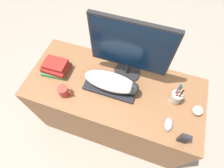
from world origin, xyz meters
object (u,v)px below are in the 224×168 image
object	(u,v)px
baseball	(198,111)
book_stack	(56,67)
computer_mouse	(168,124)
coffee_mug	(64,91)
phone	(184,139)
cat	(113,82)
monitor	(130,49)
pen_cup	(176,97)
keyboard	(110,87)

from	to	relation	value
baseball	book_stack	xyz separation A→B (m)	(-1.10, 0.01, 0.01)
computer_mouse	book_stack	size ratio (longest dim) A/B	0.46
coffee_mug	phone	xyz separation A→B (m)	(0.87, -0.07, 0.02)
cat	monitor	world-z (taller)	monitor
monitor	coffee_mug	size ratio (longest dim) A/B	5.41
pen_cup	book_stack	xyz separation A→B (m)	(-0.94, -0.03, -0.01)
cat	coffee_mug	distance (m)	0.36
keyboard	cat	bearing A→B (deg)	-0.00
baseball	coffee_mug	bearing A→B (deg)	-170.03
phone	cat	bearing A→B (deg)	157.10
phone	book_stack	size ratio (longest dim) A/B	0.58
keyboard	cat	world-z (taller)	cat
monitor	computer_mouse	world-z (taller)	monitor
monitor	coffee_mug	distance (m)	0.57
baseball	book_stack	distance (m)	1.10
pen_cup	keyboard	bearing A→B (deg)	-174.41
computer_mouse	baseball	size ratio (longest dim) A/B	1.42
cat	coffee_mug	xyz separation A→B (m)	(-0.32, -0.16, -0.04)
baseball	keyboard	bearing A→B (deg)	-179.69
coffee_mug	phone	size ratio (longest dim) A/B	0.84
pen_cup	book_stack	world-z (taller)	pen_cup
monitor	computer_mouse	distance (m)	0.57
pen_cup	phone	distance (m)	0.29
keyboard	cat	size ratio (longest dim) A/B	0.96
keyboard	computer_mouse	distance (m)	0.49
cat	coffee_mug	world-z (taller)	cat
monitor	computer_mouse	size ratio (longest dim) A/B	5.76
monitor	pen_cup	bearing A→B (deg)	-17.53
coffee_mug	book_stack	size ratio (longest dim) A/B	0.49
cat	book_stack	size ratio (longest dim) A/B	1.94
coffee_mug	pen_cup	bearing A→B (deg)	14.99
cat	pen_cup	xyz separation A→B (m)	(0.46, 0.05, -0.03)
keyboard	pen_cup	distance (m)	0.48
coffee_mug	pen_cup	distance (m)	0.81
cat	pen_cup	bearing A→B (deg)	5.81
pen_cup	baseball	bearing A→B (deg)	-14.86
keyboard	phone	distance (m)	0.61
cat	baseball	xyz separation A→B (m)	(0.62, 0.00, -0.05)
phone	book_stack	world-z (taller)	phone
keyboard	baseball	size ratio (longest dim) A/B	5.73
cat	monitor	size ratio (longest dim) A/B	0.73
pen_cup	coffee_mug	bearing A→B (deg)	-165.01
keyboard	monitor	world-z (taller)	monitor
cat	coffee_mug	size ratio (longest dim) A/B	3.97
keyboard	cat	distance (m)	0.08
pen_cup	phone	xyz separation A→B (m)	(0.09, -0.28, 0.01)
monitor	baseball	distance (m)	0.63
pen_cup	book_stack	size ratio (longest dim) A/B	1.01
monitor	book_stack	xyz separation A→B (m)	(-0.54, -0.16, -0.24)
phone	keyboard	bearing A→B (deg)	157.75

